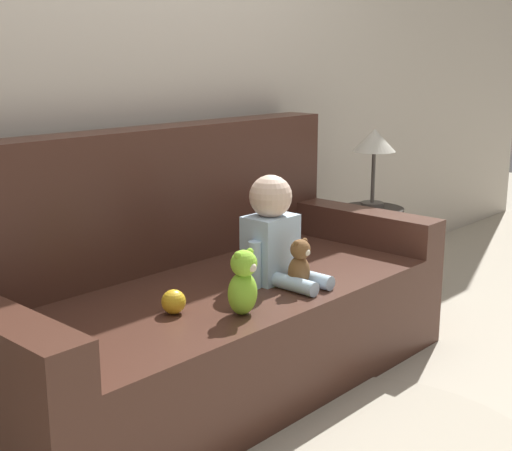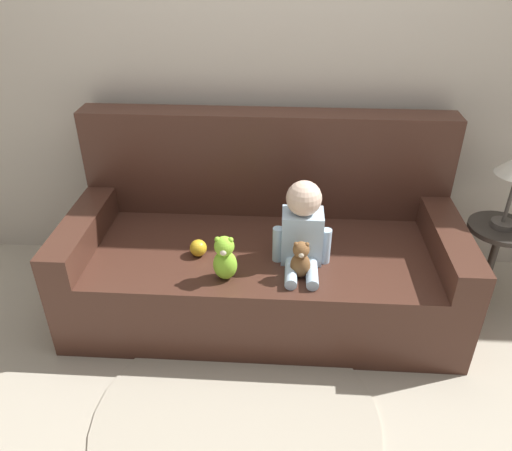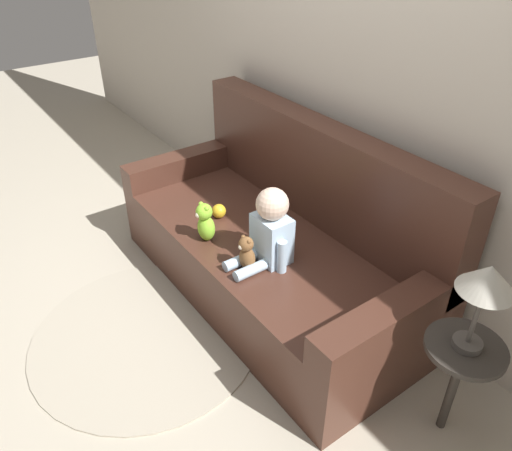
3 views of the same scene
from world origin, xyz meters
TOP-DOWN VIEW (x-y plane):
  - ground_plane at (0.00, 0.00)m, footprint 12.00×12.00m
  - wall_back at (0.00, 0.54)m, footprint 8.00×0.05m
  - couch at (0.00, 0.08)m, footprint 2.04×0.92m
  - person_baby at (0.20, -0.14)m, footprint 0.29×0.35m
  - teddy_bear_brown at (0.19, -0.28)m, footprint 0.10×0.09m
  - plush_toy_side at (-0.16, -0.32)m, footprint 0.11×0.11m
  - toy_ball at (-0.32, -0.13)m, footprint 0.09×0.09m
  - floor_rug at (-0.07, -0.79)m, footprint 1.27×1.27m
  - side_table at (1.24, 0.08)m, footprint 0.33×0.33m

SIDE VIEW (x-z plane):
  - ground_plane at x=0.00m, z-range 0.00..0.00m
  - floor_rug at x=-0.07m, z-range 0.00..0.01m
  - couch at x=0.00m, z-range -0.18..0.84m
  - toy_ball at x=-0.32m, z-range 0.42..0.51m
  - teddy_bear_brown at x=0.19m, z-range 0.42..0.62m
  - plush_toy_side at x=-0.16m, z-range 0.42..0.66m
  - person_baby at x=0.20m, z-range 0.40..0.83m
  - side_table at x=1.24m, z-range 0.24..1.17m
  - wall_back at x=0.00m, z-range 0.00..2.60m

